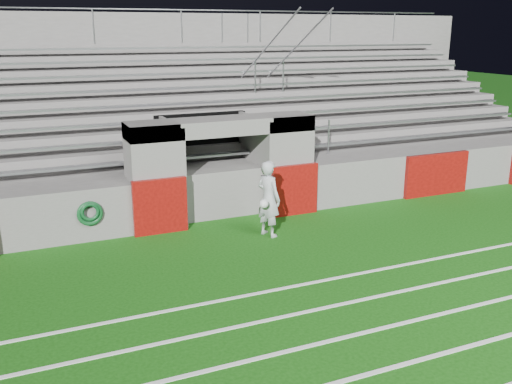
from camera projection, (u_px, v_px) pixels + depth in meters
name	position (u px, v px, depth m)	size (l,w,h in m)	color
ground	(282.00, 265.00, 11.87)	(90.00, 90.00, 0.00)	#11490C
stadium_structure	(175.00, 133.00, 18.48)	(26.00, 8.48, 5.42)	#605D5B
goalkeeper_with_ball	(268.00, 199.00, 13.36)	(0.69, 0.81, 1.83)	#A6ABB0
hose_coil	(90.00, 213.00, 12.94)	(0.59, 0.15, 0.59)	#0D431D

